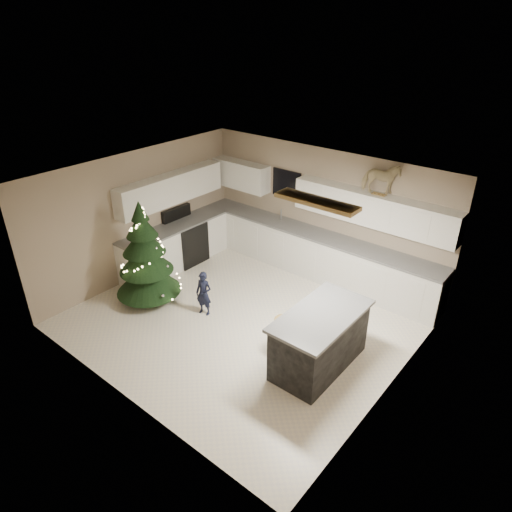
# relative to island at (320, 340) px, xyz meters

# --- Properties ---
(ground_plane) EXTENTS (5.50, 5.50, 0.00)m
(ground_plane) POSITION_rel_island_xyz_m (-1.68, 0.16, -0.48)
(ground_plane) COLOR beige
(room_shell) EXTENTS (5.52, 5.02, 2.61)m
(room_shell) POSITION_rel_island_xyz_m (-1.66, 0.16, 1.27)
(room_shell) COLOR gray
(room_shell) RESTS_ON ground_plane
(cabinetry) EXTENTS (5.50, 3.20, 2.00)m
(cabinetry) POSITION_rel_island_xyz_m (-2.59, 1.81, 0.28)
(cabinetry) COLOR silver
(cabinetry) RESTS_ON ground_plane
(island) EXTENTS (0.90, 1.70, 0.95)m
(island) POSITION_rel_island_xyz_m (0.00, 0.00, 0.00)
(island) COLOR black
(island) RESTS_ON ground_plane
(bar_stool) EXTENTS (0.32, 0.32, 0.61)m
(bar_stool) POSITION_rel_island_xyz_m (-0.63, -0.07, -0.02)
(bar_stool) COLOR brown
(bar_stool) RESTS_ON ground_plane
(christmas_tree) EXTENTS (1.26, 1.21, 2.01)m
(christmas_tree) POSITION_rel_island_xyz_m (-3.53, -0.46, 0.35)
(christmas_tree) COLOR #3F2816
(christmas_tree) RESTS_ON ground_plane
(toddler) EXTENTS (0.35, 0.27, 0.85)m
(toddler) POSITION_rel_island_xyz_m (-2.36, -0.14, -0.06)
(toddler) COLOR black
(toddler) RESTS_ON ground_plane
(rocking_horse) EXTENTS (0.72, 0.54, 0.58)m
(rocking_horse) POSITION_rel_island_xyz_m (-0.44, 2.49, 1.82)
(rocking_horse) COLOR brown
(rocking_horse) RESTS_ON cabinetry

